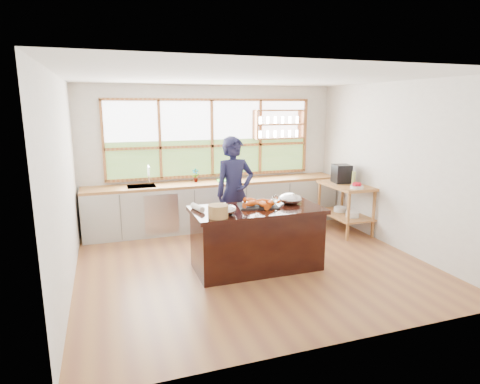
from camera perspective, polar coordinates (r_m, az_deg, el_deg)
name	(u,v)px	position (r m, az deg, el deg)	size (l,w,h in m)	color
ground_plane	(252,263)	(6.14, 1.66, -10.01)	(5.00, 5.00, 0.00)	#935E32
room_shell	(242,143)	(6.20, 0.31, 6.95)	(5.02, 4.52, 2.71)	beige
back_counter	(216,204)	(7.75, -3.46, -1.73)	(4.90, 0.63, 0.90)	#A9A8A1
right_shelf_unit	(346,200)	(7.68, 14.80, -1.10)	(0.62, 1.10, 0.90)	#AC6B34
island	(257,238)	(5.80, 2.39, -6.56)	(1.85, 0.90, 0.90)	black
cook	(235,193)	(6.52, -0.79, -0.19)	(0.67, 0.44, 1.84)	#171735
potted_plant	(196,175)	(7.60, -6.35, 2.39)	(0.14, 0.09, 0.26)	slate
cutting_board	(227,180)	(7.72, -1.80, 1.67)	(0.40, 0.30, 0.01)	green
espresso_machine	(342,174)	(7.74, 14.24, 2.54)	(0.30, 0.32, 0.34)	black
wine_bottle	(354,178)	(7.52, 15.85, 1.87)	(0.07, 0.07, 0.26)	#95AA56
fruit_bowl	(357,186)	(7.27, 16.30, 0.81)	(0.23, 0.23, 0.11)	silver
slate_board	(258,206)	(5.77, 2.55, -1.96)	(0.55, 0.40, 0.02)	black
lobster_pile	(260,203)	(5.74, 2.87, -1.53)	(0.52, 0.48, 0.08)	#CE4D12
mixing_bowl_left	(225,210)	(5.34, -2.13, -2.52)	(0.30, 0.30, 0.15)	#B3B5BA
mixing_bowl_right	(290,199)	(5.96, 7.18, -0.96)	(0.34, 0.34, 0.16)	#B3B5BA
wine_glass	(275,199)	(5.50, 5.05, -1.06)	(0.08, 0.08, 0.22)	white
wicker_basket	(218,211)	(5.18, -3.13, -2.76)	(0.26, 0.26, 0.17)	#A86E45
parchment_roll	(198,208)	(5.57, -6.06, -2.22)	(0.08, 0.08, 0.30)	white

